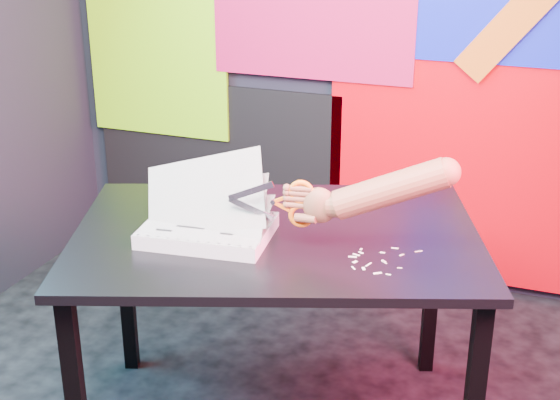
% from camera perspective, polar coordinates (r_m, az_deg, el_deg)
% --- Properties ---
extents(room, '(3.01, 3.01, 2.71)m').
position_cam_1_polar(room, '(2.14, -3.54, 10.62)').
color(room, black).
rests_on(room, ground).
extents(backdrop, '(2.88, 0.05, 2.08)m').
position_cam_1_polar(backdrop, '(3.56, 7.14, 8.55)').
color(backdrop, red).
rests_on(backdrop, ground).
extents(work_table, '(1.49, 1.23, 0.75)m').
position_cam_1_polar(work_table, '(2.51, -0.27, -4.07)').
color(work_table, black).
rests_on(work_table, ground).
extents(printout_stack, '(0.45, 0.33, 0.29)m').
position_cam_1_polar(printout_stack, '(2.44, -5.31, -2.11)').
color(printout_stack, silver).
rests_on(printout_stack, work_table).
extents(scissors, '(0.26, 0.05, 0.15)m').
position_cam_1_polar(scissors, '(2.31, 1.11, -0.25)').
color(scissors, '#AFB0BC').
rests_on(scissors, printout_stack).
extents(hand_forearm, '(0.49, 0.14, 0.23)m').
position_cam_1_polar(hand_forearm, '(2.26, 7.20, 0.62)').
color(hand_forearm, brown).
rests_on(hand_forearm, work_table).
extents(paper_clippings, '(0.20, 0.20, 0.00)m').
position_cam_1_polar(paper_clippings, '(2.31, 6.90, -4.35)').
color(paper_clippings, white).
rests_on(paper_clippings, work_table).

